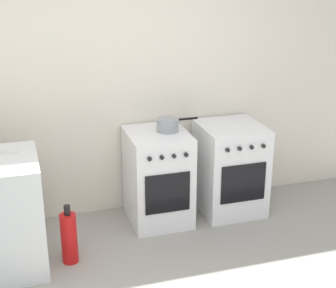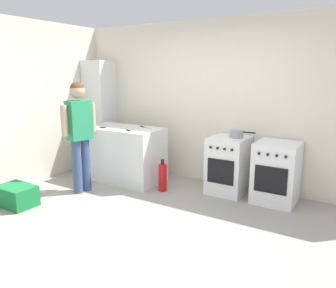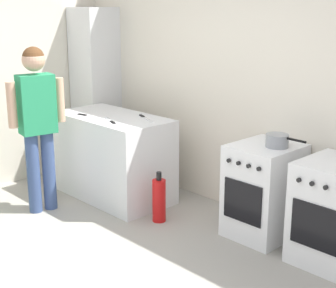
# 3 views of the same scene
# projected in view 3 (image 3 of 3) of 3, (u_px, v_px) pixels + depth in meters

# --- Properties ---
(ground_plane) EXTENTS (8.00, 8.00, 0.00)m
(ground_plane) POSITION_uv_depth(u_px,v_px,m) (99.00, 282.00, 3.92)
(ground_plane) COLOR gray
(back_wall) EXTENTS (6.00, 0.10, 2.60)m
(back_wall) POSITION_uv_depth(u_px,v_px,m) (262.00, 85.00, 4.87)
(back_wall) COLOR silver
(back_wall) RESTS_ON ground
(counter_unit) EXTENTS (1.30, 0.70, 0.90)m
(counter_unit) POSITION_uv_depth(u_px,v_px,m) (114.00, 157.00, 5.54)
(counter_unit) COLOR silver
(counter_unit) RESTS_ON ground
(oven_left) EXTENTS (0.53, 0.62, 0.85)m
(oven_left) POSITION_uv_depth(u_px,v_px,m) (264.00, 191.00, 4.61)
(oven_left) COLOR white
(oven_left) RESTS_ON ground
(oven_right) EXTENTS (0.57, 0.62, 0.85)m
(oven_right) POSITION_uv_depth(u_px,v_px,m) (336.00, 213.00, 4.12)
(oven_right) COLOR white
(oven_right) RESTS_ON ground
(pot) EXTENTS (0.38, 0.20, 0.11)m
(pot) POSITION_uv_depth(u_px,v_px,m) (277.00, 141.00, 4.42)
(pot) COLOR gray
(pot) RESTS_ON oven_left
(knife_utility) EXTENTS (0.25, 0.08, 0.01)m
(knife_utility) POSITION_uv_depth(u_px,v_px,m) (78.00, 114.00, 5.48)
(knife_utility) COLOR silver
(knife_utility) RESTS_ON counter_unit
(knife_chef) EXTENTS (0.30, 0.14, 0.01)m
(knife_chef) POSITION_uv_depth(u_px,v_px,m) (110.00, 121.00, 5.18)
(knife_chef) COLOR silver
(knife_chef) RESTS_ON counter_unit
(knife_bread) EXTENTS (0.34, 0.16, 0.01)m
(knife_bread) POSITION_uv_depth(u_px,v_px,m) (145.00, 118.00, 5.29)
(knife_bread) COLOR silver
(knife_bread) RESTS_ON counter_unit
(person) EXTENTS (0.26, 0.56, 1.65)m
(person) POSITION_uv_depth(u_px,v_px,m) (37.00, 115.00, 5.02)
(person) COLOR #384C7A
(person) RESTS_ON ground
(fire_extinguisher) EXTENTS (0.13, 0.13, 0.50)m
(fire_extinguisher) POSITION_uv_depth(u_px,v_px,m) (159.00, 200.00, 4.95)
(fire_extinguisher) COLOR red
(fire_extinguisher) RESTS_ON ground
(larder_cabinet) EXTENTS (0.48, 0.44, 2.00)m
(larder_cabinet) POSITION_uv_depth(u_px,v_px,m) (96.00, 90.00, 6.37)
(larder_cabinet) COLOR silver
(larder_cabinet) RESTS_ON ground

